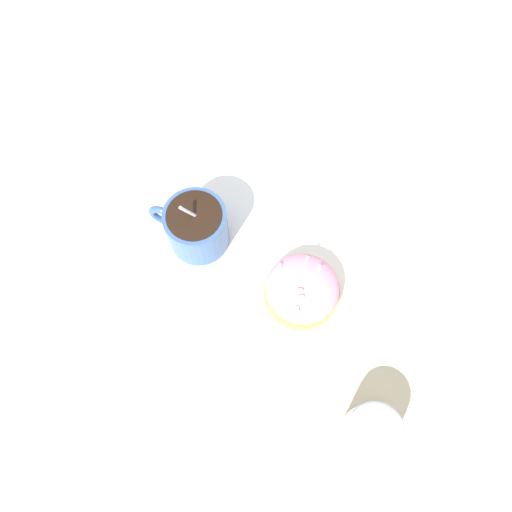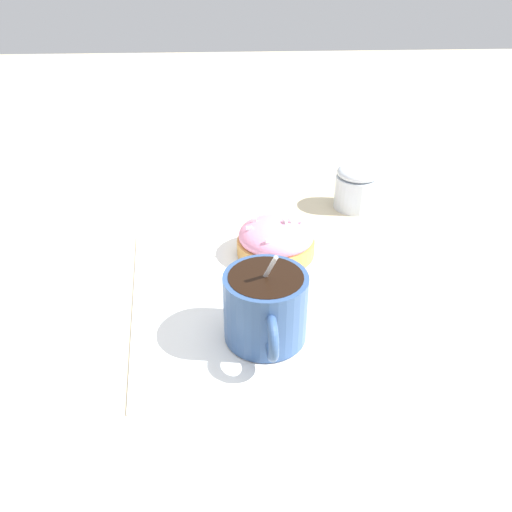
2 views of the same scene
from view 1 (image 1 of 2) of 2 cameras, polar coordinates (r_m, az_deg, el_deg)
ground_plane at (r=0.65m, az=-0.87°, el=-1.22°), size 3.00×3.00×0.00m
paper_napkin at (r=0.65m, az=-0.87°, el=-1.17°), size 0.33×0.33×0.00m
coffee_cup at (r=0.63m, az=-6.91°, el=3.42°), size 0.11×0.08×0.10m
frosted_pastry at (r=0.62m, az=5.27°, el=-3.86°), size 0.09×0.09×0.05m
sugar_bowl at (r=0.59m, az=13.21°, el=-18.90°), size 0.06×0.06×0.06m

